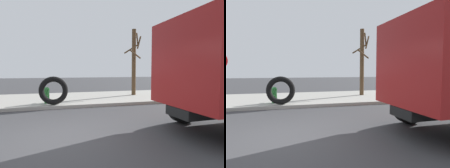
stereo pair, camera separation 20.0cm
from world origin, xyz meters
TOP-DOWN VIEW (x-y plane):
  - ground_plane at (0.00, 0.00)m, footprint 80.00×80.00m
  - sidewalk_curb at (0.00, 6.50)m, footprint 36.00×5.00m
  - fire_hydrant at (-0.48, 4.87)m, footprint 0.27×0.61m
  - loose_tire at (-0.17, 4.35)m, footprint 1.27×0.30m
  - bare_tree at (4.66, 6.64)m, footprint 1.00×0.99m

SIDE VIEW (x-z plane):
  - ground_plane at x=0.00m, z-range 0.00..0.00m
  - sidewalk_curb at x=0.00m, z-range 0.00..0.15m
  - fire_hydrant at x=-0.48m, z-range 0.17..0.94m
  - loose_tire at x=-0.17m, z-range 0.15..1.43m
  - bare_tree at x=4.66m, z-range 0.25..4.34m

